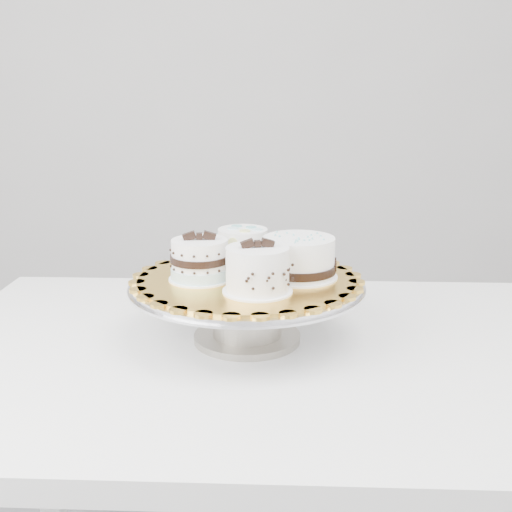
{
  "coord_description": "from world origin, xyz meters",
  "views": [
    {
      "loc": [
        -0.1,
        -0.89,
        1.18
      ],
      "look_at": [
        0.02,
        0.14,
        0.91
      ],
      "focal_mm": 45.0,
      "sensor_mm": 36.0,
      "label": 1
    }
  ],
  "objects": [
    {
      "name": "wall_back",
      "position": [
        0.0,
        1.75,
        1.4
      ],
      "size": [
        3.5,
        0.02,
        2.8
      ],
      "primitive_type": "cube",
      "color": "beige",
      "rests_on": "floor"
    },
    {
      "name": "cake_banded",
      "position": [
        -0.07,
        0.15,
        0.9
      ],
      "size": [
        0.11,
        0.11,
        0.09
      ],
      "rotation": [
        0.0,
        0.0,
        -0.05
      ],
      "color": "white",
      "rests_on": "cake_board"
    },
    {
      "name": "table",
      "position": [
        0.04,
        0.12,
        0.67
      ],
      "size": [
        1.28,
        0.96,
        0.75
      ],
      "rotation": [
        0.0,
        0.0,
        -0.16
      ],
      "color": "white",
      "rests_on": "floor"
    },
    {
      "name": "cake_board",
      "position": [
        0.01,
        0.15,
        0.86
      ],
      "size": [
        0.48,
        0.48,
        0.01
      ],
      "primitive_type": "cylinder",
      "rotation": [
        0.0,
        0.0,
        -0.35
      ],
      "color": "gold",
      "rests_on": "cake_stand"
    },
    {
      "name": "cake_ribbon",
      "position": [
        0.1,
        0.15,
        0.9
      ],
      "size": [
        0.15,
        0.15,
        0.07
      ],
      "rotation": [
        0.0,
        0.0,
        -0.22
      ],
      "color": "white",
      "rests_on": "cake_board"
    },
    {
      "name": "cake_swirl",
      "position": [
        0.02,
        0.07,
        0.9
      ],
      "size": [
        0.11,
        0.11,
        0.09
      ],
      "rotation": [
        0.0,
        0.0,
        0.07
      ],
      "color": "white",
      "rests_on": "cake_board"
    },
    {
      "name": "cake_dots",
      "position": [
        0.01,
        0.24,
        0.9
      ],
      "size": [
        0.12,
        0.12,
        0.07
      ],
      "rotation": [
        0.0,
        0.0,
        -0.39
      ],
      "color": "white",
      "rests_on": "cake_board"
    },
    {
      "name": "cake_stand",
      "position": [
        0.01,
        0.15,
        0.83
      ],
      "size": [
        0.4,
        0.4,
        0.11
      ],
      "color": "gray",
      "rests_on": "table"
    }
  ]
}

